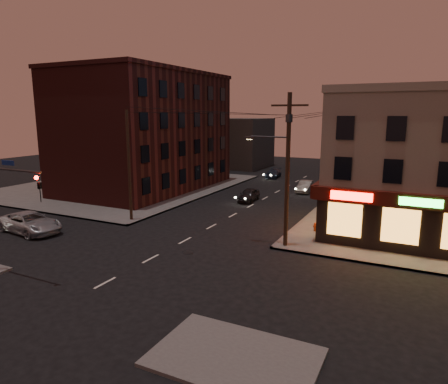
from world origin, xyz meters
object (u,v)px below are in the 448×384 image
Objects in this scene: sedan_near at (249,195)px; sedan_far at (273,173)px; sedan_mid at (306,186)px; fire_hydrant at (315,226)px; suv_cross at (30,223)px.

sedan_near is 0.92× the size of sedan_far.
sedan_mid reaches higher than sedan_far.
sedan_mid is 16.04m from fire_hydrant.
suv_cross is 33.78m from sedan_far.
sedan_far is 6.08× the size of fire_hydrant.
sedan_mid reaches higher than fire_hydrant.
suv_cross reaches higher than sedan_far.
fire_hydrant is at bearing -74.31° from sedan_mid.
sedan_near is 0.95× the size of sedan_mid.
sedan_mid is (3.96, 7.24, 0.01)m from sedan_near.
fire_hydrant is (19.34, 9.40, -0.25)m from suv_cross.
fire_hydrant is at bearing -57.14° from suv_cross.
fire_hydrant is at bearing -47.05° from sedan_near.
sedan_mid is 10.65m from sedan_far.
suv_cross is 1.39× the size of sedan_mid.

